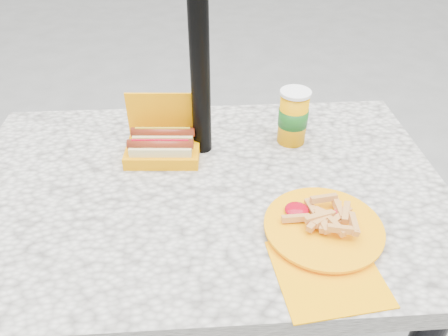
{
  "coord_description": "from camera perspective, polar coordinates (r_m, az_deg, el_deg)",
  "views": [
    {
      "loc": [
        -0.01,
        -0.85,
        1.43
      ],
      "look_at": [
        0.05,
        -0.0,
        0.8
      ],
      "focal_mm": 35.0,
      "sensor_mm": 36.0,
      "label": 1
    }
  ],
  "objects": [
    {
      "name": "picnic_table",
      "position": [
        1.16,
        -2.41,
        -6.31
      ],
      "size": [
        1.2,
        0.8,
        0.75
      ],
      "color": "beige",
      "rests_on": "ground"
    },
    {
      "name": "fries_plate",
      "position": [
        0.97,
        12.86,
        -7.76
      ],
      "size": [
        0.26,
        0.36,
        0.05
      ],
      "rotation": [
        0.0,
        0.0,
        0.12
      ],
      "color": "#FF9F00",
      "rests_on": "picnic_table"
    },
    {
      "name": "hotdog_box",
      "position": [
        1.17,
        -8.01,
        3.0
      ],
      "size": [
        0.2,
        0.14,
        0.16
      ],
      "rotation": [
        0.0,
        0.0,
        -0.07
      ],
      "color": "#FF9B00",
      "rests_on": "picnic_table"
    },
    {
      "name": "umbrella_pole",
      "position": [
        1.06,
        -3.37,
        18.47
      ],
      "size": [
        0.05,
        0.05,
        2.2
      ],
      "primitive_type": "cylinder",
      "color": "black",
      "rests_on": "ground"
    },
    {
      "name": "soda_cup",
      "position": [
        1.22,
        9.02,
        6.62
      ],
      "size": [
        0.08,
        0.08,
        0.16
      ],
      "rotation": [
        0.0,
        0.0,
        0.05
      ],
      "color": "#F99F00",
      "rests_on": "picnic_table"
    }
  ]
}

